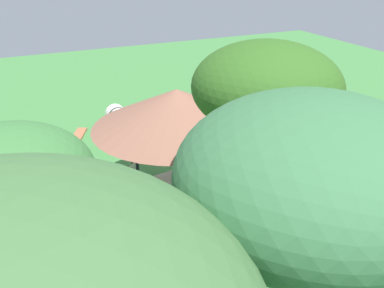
% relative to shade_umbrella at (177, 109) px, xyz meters
% --- Properties ---
extents(ground_plane, '(36.00, 36.00, 0.00)m').
position_rel_shade_umbrella_xyz_m(ground_plane, '(-1.56, -1.95, -2.71)').
color(ground_plane, '#3B7639').
extents(shade_umbrella, '(4.35, 4.35, 3.21)m').
position_rel_shade_umbrella_xyz_m(shade_umbrella, '(0.00, 0.00, 0.00)').
color(shade_umbrella, '#553B19').
rests_on(shade_umbrella, ground_plane).
extents(patio_dining_table, '(1.52, 1.03, 0.74)m').
position_rel_shade_umbrella_xyz_m(patio_dining_table, '(-0.00, 0.00, -2.05)').
color(patio_dining_table, silver).
rests_on(patio_dining_table, ground_plane).
extents(patio_chair_west_end, '(0.58, 0.58, 0.90)m').
position_rel_shade_umbrella_xyz_m(patio_chair_west_end, '(0.57, 1.10, -2.18)').
color(patio_chair_west_end, silver).
rests_on(patio_chair_west_end, ground_plane).
extents(patio_chair_east_end, '(0.60, 0.60, 0.90)m').
position_rel_shade_umbrella_xyz_m(patio_chair_east_end, '(-1.01, 0.73, -2.18)').
color(patio_chair_east_end, white).
rests_on(patio_chair_east_end, ground_plane).
extents(patio_chair_near_lawn, '(0.61, 0.61, 0.90)m').
position_rel_shade_umbrella_xyz_m(patio_chair_near_lawn, '(-0.84, -0.92, -2.18)').
color(patio_chair_near_lawn, silver).
rests_on(patio_chair_near_lawn, ground_plane).
extents(patio_chair_near_hut, '(0.61, 0.61, 0.90)m').
position_rel_shade_umbrella_xyz_m(patio_chair_near_hut, '(0.92, -0.83, -2.18)').
color(patio_chair_near_hut, silver).
rests_on(patio_chair_near_hut, ground_plane).
extents(guest_beside_umbrella, '(0.41, 0.49, 1.60)m').
position_rel_shade_umbrella_xyz_m(guest_beside_umbrella, '(0.67, -1.67, -1.74)').
color(guest_beside_umbrella, '#1F242B').
rests_on(guest_beside_umbrella, ground_plane).
extents(standing_watcher, '(0.48, 0.45, 1.67)m').
position_rel_shade_umbrella_xyz_m(standing_watcher, '(-4.60, -4.46, -1.70)').
color(standing_watcher, black).
rests_on(standing_watcher, ground_plane).
extents(striped_lounge_chair, '(0.96, 0.92, 0.62)m').
position_rel_shade_umbrella_xyz_m(striped_lounge_chair, '(-2.77, -1.10, -2.45)').
color(striped_lounge_chair, '#D14541').
rests_on(striped_lounge_chair, ground_plane).
extents(zebra_nearest_camera, '(0.72, 2.16, 1.54)m').
position_rel_shade_umbrella_xyz_m(zebra_nearest_camera, '(0.38, -3.99, -1.70)').
color(zebra_nearest_camera, silver).
rests_on(zebra_nearest_camera, ground_plane).
extents(zebra_by_umbrella, '(1.20, 2.11, 1.53)m').
position_rel_shade_umbrella_xyz_m(zebra_by_umbrella, '(-2.18, -3.61, -1.72)').
color(zebra_by_umbrella, silver).
rests_on(zebra_by_umbrella, ground_plane).
extents(zebra_toward_hut, '(1.61, 1.67, 1.50)m').
position_rel_shade_umbrella_xyz_m(zebra_toward_hut, '(-4.78, -0.96, -1.74)').
color(zebra_toward_hut, silver).
rests_on(zebra_toward_hut, ground_plane).
extents(acacia_tree_behind_hut, '(2.89, 2.89, 5.14)m').
position_rel_shade_umbrella_xyz_m(acacia_tree_behind_hut, '(1.22, 6.47, 1.55)').
color(acacia_tree_behind_hut, brown).
rests_on(acacia_tree_behind_hut, ground_plane).
extents(acacia_tree_right_background, '(2.54, 2.54, 5.05)m').
position_rel_shade_umbrella_xyz_m(acacia_tree_right_background, '(-0.10, 3.66, 1.54)').
color(acacia_tree_right_background, brown).
rests_on(acacia_tree_right_background, ground_plane).
extents(acacia_tree_far_lawn, '(2.57, 2.57, 4.12)m').
position_rel_shade_umbrella_xyz_m(acacia_tree_far_lawn, '(4.09, 3.35, 0.61)').
color(acacia_tree_far_lawn, '#54312F').
rests_on(acacia_tree_far_lawn, ground_plane).
extents(brick_patio_kerb, '(1.50, 2.69, 0.08)m').
position_rel_shade_umbrella_xyz_m(brick_patio_kerb, '(1.91, -4.94, -2.67)').
color(brick_patio_kerb, '#A45D3D').
rests_on(brick_patio_kerb, ground_plane).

